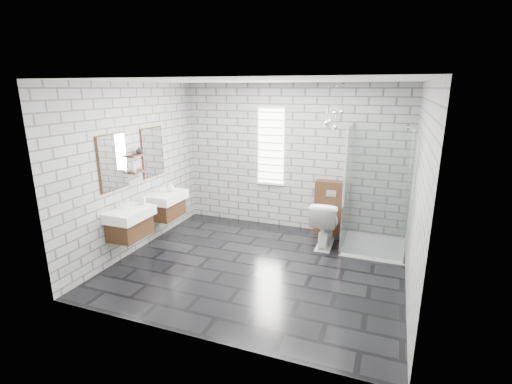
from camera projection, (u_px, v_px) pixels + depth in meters
The scene contains 20 objects.
floor at pixel (258, 267), 5.62m from camera, with size 4.20×3.60×0.02m, color black.
ceiling at pixel (258, 80), 4.89m from camera, with size 4.20×3.60×0.02m, color white.
wall_back at pixel (292, 158), 6.89m from camera, with size 4.20×0.02×2.70m, color #9F9F99.
wall_front at pixel (193, 221), 3.62m from camera, with size 4.20×0.02×2.70m, color #9F9F99.
wall_left at pixel (135, 169), 5.97m from camera, with size 0.02×3.60×2.70m, color #9F9F99.
wall_right at pixel (419, 194), 4.54m from camera, with size 0.02×3.60×2.70m, color #9F9F99.
vanity_left at pixel (128, 215), 5.60m from camera, with size 0.47×0.70×1.57m.
vanity_right at pixel (165, 198), 6.48m from camera, with size 0.47×0.70×1.57m.
shelf_lower at pixel (137, 172), 5.91m from camera, with size 0.14×0.30×0.03m, color #442815.
shelf_upper at pixel (136, 155), 5.84m from camera, with size 0.14×0.30×0.03m, color #442815.
window at pixel (271, 146), 6.94m from camera, with size 0.56×0.05×1.48m.
cistern_panel at pixel (331, 208), 6.75m from camera, with size 0.60×0.20×1.00m, color #442815.
flush_plate at pixel (331, 193), 6.57m from camera, with size 0.18×0.01×0.12m, color silver.
shower_enclosure at pixel (369, 222), 6.04m from camera, with size 1.00×1.00×2.03m.
pendant_cluster at pixel (333, 119), 6.00m from camera, with size 0.30×0.26×0.75m.
toilet at pixel (325, 223), 6.27m from camera, with size 0.45×0.79×0.80m, color white.
soap_bottle_a at pixel (142, 199), 5.77m from camera, with size 0.08×0.08×0.18m, color #B2B2B2.
soap_bottle_b at pixel (170, 187), 6.49m from camera, with size 0.14×0.14×0.17m, color #B2B2B2.
soap_bottle_c at pixel (134, 166), 5.79m from camera, with size 0.07×0.07×0.19m, color #B2B2B2.
vase at pixel (139, 150), 5.88m from camera, with size 0.11×0.11×0.11m, color #B2B2B2.
Camera 1 is at (1.78, -4.79, 2.61)m, focal length 26.00 mm.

